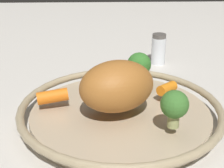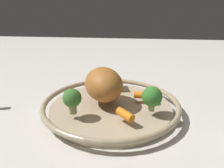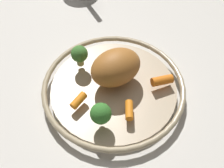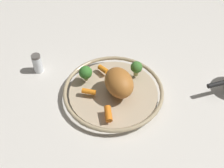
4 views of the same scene
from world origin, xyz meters
name	(u,v)px [view 4 (image 4 of 4)]	position (x,y,z in m)	size (l,w,h in m)	color
ground_plane	(113,95)	(0.00, 0.00, 0.00)	(2.34, 2.34, 0.00)	beige
serving_bowl	(113,92)	(0.00, 0.00, 0.02)	(0.35, 0.35, 0.03)	tan
roast_chicken_piece	(119,83)	(-0.01, -0.02, 0.07)	(0.12, 0.09, 0.08)	#A66329
baby_carrot_center	(89,92)	(-0.02, 0.08, 0.04)	(0.02, 0.02, 0.05)	orange
baby_carrot_back	(103,69)	(0.09, 0.04, 0.04)	(0.02, 0.02, 0.04)	orange
baby_carrot_right	(108,114)	(-0.12, 0.01, 0.04)	(0.02, 0.02, 0.05)	orange
broccoli_floret_mid	(136,68)	(0.07, -0.08, 0.07)	(0.04, 0.04, 0.06)	#9CA466
broccoli_floret_small	(86,73)	(0.04, 0.10, 0.07)	(0.05, 0.05, 0.06)	#98A866
salt_shaker	(37,63)	(0.11, 0.29, 0.04)	(0.04, 0.04, 0.08)	silver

